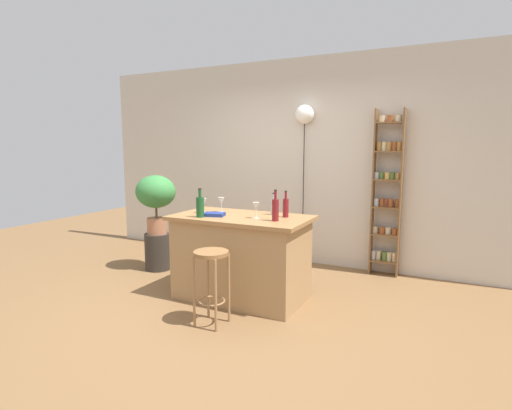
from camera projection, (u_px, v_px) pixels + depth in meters
name	position (u px, v px, depth m)	size (l,w,h in m)	color
ground	(227.00, 307.00, 4.05)	(12.00, 12.00, 0.00)	brown
back_wall	(297.00, 162.00, 5.58)	(6.40, 0.10, 2.80)	beige
kitchen_counter	(241.00, 257.00, 4.25)	(1.44, 0.80, 0.89)	#A87F51
bar_stool	(211.00, 271.00, 3.59)	(0.32, 0.32, 0.69)	#997047
spice_shelf	(387.00, 194.00, 4.95)	(0.35, 0.15, 2.07)	brown
plant_stool	(158.00, 251.00, 5.29)	(0.34, 0.34, 0.48)	#2D2823
potted_plant	(156.00, 195.00, 5.18)	(0.53, 0.48, 0.77)	#A86B4C
bottle_vinegar	(275.00, 209.00, 3.89)	(0.07, 0.07, 0.31)	maroon
bottle_soda_blue	(274.00, 206.00, 4.26)	(0.06, 0.06, 0.24)	#B2B2B7
bottle_spirits_clear	(200.00, 206.00, 4.11)	(0.08, 0.08, 0.30)	#194C23
bottle_sauce_amber	(286.00, 207.00, 4.10)	(0.06, 0.06, 0.27)	maroon
wine_glass_left	(203.00, 203.00, 4.35)	(0.07, 0.07, 0.16)	silver
wine_glass_center	(221.00, 202.00, 4.43)	(0.07, 0.07, 0.16)	silver
wine_glass_right	(256.00, 207.00, 4.04)	(0.07, 0.07, 0.16)	silver
cookbook	(214.00, 214.00, 4.18)	(0.21, 0.15, 0.04)	navy
pendant_globe_light	(305.00, 116.00, 5.33)	(0.25, 0.25, 2.17)	black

